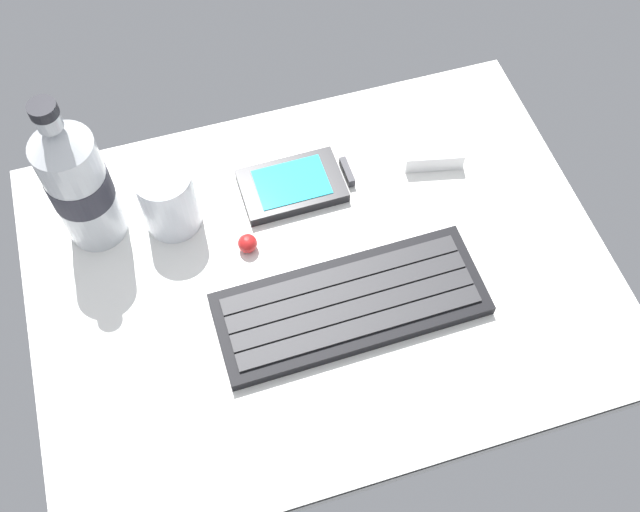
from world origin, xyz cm
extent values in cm
cube|color=silver|center=(0.00, 0.00, -1.00)|extent=(64.00, 48.00, 2.00)
cube|color=silver|center=(0.00, -23.40, 0.40)|extent=(64.00, 1.20, 0.80)
cube|color=black|center=(1.77, -5.41, 0.70)|extent=(29.16, 11.42, 1.40)
cube|color=#28282B|center=(1.72, -2.11, 1.55)|extent=(26.71, 2.38, 0.30)
cube|color=#28282B|center=(1.75, -4.31, 1.55)|extent=(26.71, 2.38, 0.30)
cube|color=#28282B|center=(1.78, -6.51, 1.55)|extent=(26.71, 2.38, 0.30)
cube|color=#28282B|center=(1.81, -8.71, 1.55)|extent=(26.71, 2.38, 0.30)
cube|color=black|center=(0.50, 11.50, 0.70)|extent=(12.09, 7.74, 1.40)
cube|color=#2DB7D1|center=(0.50, 11.50, 1.45)|extent=(8.47, 6.02, 0.10)
cube|color=#333338|center=(6.90, 11.57, 0.70)|extent=(0.84, 3.81, 1.12)
cylinder|color=silver|center=(-14.26, 11.18, 4.25)|extent=(6.40, 6.40, 8.50)
cylinder|color=yellow|center=(-14.26, 11.18, 3.26)|extent=(5.50, 5.50, 6.12)
cylinder|color=silver|center=(-22.78, 12.68, 7.50)|extent=(6.60, 6.60, 15.00)
cone|color=silver|center=(-22.78, 12.68, 16.40)|extent=(6.60, 6.60, 2.80)
cylinder|color=silver|center=(-22.78, 12.68, 18.70)|extent=(2.51, 2.51, 1.80)
cylinder|color=black|center=(-22.78, 12.68, 20.20)|extent=(2.77, 2.77, 1.20)
cylinder|color=#2D2D38|center=(-22.78, 12.68, 8.25)|extent=(6.73, 6.73, 3.80)
cube|color=white|center=(17.71, 11.78, 1.20)|extent=(8.03, 6.97, 2.40)
sphere|color=red|center=(-7.00, 5.00, 1.10)|extent=(2.20, 2.20, 2.20)
camera|label=1|loc=(-11.71, -38.66, 71.81)|focal=41.46mm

